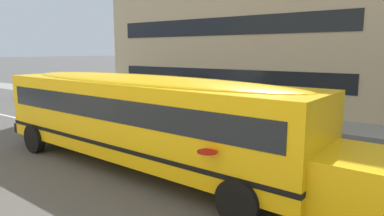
% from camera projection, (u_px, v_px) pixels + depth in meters
% --- Properties ---
extents(ground_plane, '(400.00, 400.00, 0.00)m').
position_uv_depth(ground_plane, '(247.00, 170.00, 10.50)').
color(ground_plane, '#54514F').
extents(sidewalk_far, '(120.00, 3.00, 0.01)m').
position_uv_depth(sidewalk_far, '(322.00, 124.00, 16.97)').
color(sidewalk_far, gray).
rests_on(sidewalk_far, ground_plane).
extents(lane_centreline, '(110.00, 0.16, 0.01)m').
position_uv_depth(lane_centreline, '(247.00, 170.00, 10.50)').
color(lane_centreline, silver).
rests_on(lane_centreline, ground_plane).
extents(school_bus, '(13.04, 3.36, 2.90)m').
position_uv_depth(school_bus, '(146.00, 114.00, 10.31)').
color(school_bus, yellow).
rests_on(school_bus, ground_plane).
extents(parked_car_black_end_of_row, '(3.99, 2.06, 1.64)m').
position_uv_depth(parked_car_black_end_of_row, '(42.00, 86.00, 27.00)').
color(parked_car_black_end_of_row, black).
rests_on(parked_car_black_end_of_row, ground_plane).
extents(parked_car_beige_past_driveway, '(3.91, 1.91, 1.64)m').
position_uv_depth(parked_car_beige_past_driveway, '(123.00, 95.00, 21.50)').
color(parked_car_beige_past_driveway, '#C1B28E').
rests_on(parked_car_beige_past_driveway, ground_plane).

